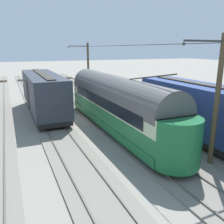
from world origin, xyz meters
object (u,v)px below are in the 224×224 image
(boxcar_adjacent, at_px, (43,92))
(coach_far_siding, at_px, (209,113))
(catenary_pole_foreground, at_px, (88,69))
(vintage_streetcar, at_px, (116,102))
(catenary_pole_mid_near, at_px, (216,100))

(boxcar_adjacent, height_order, coach_far_siding, same)
(catenary_pole_foreground, bearing_deg, vintage_streetcar, 80.24)
(boxcar_adjacent, bearing_deg, catenary_pole_foreground, -135.03)
(coach_far_siding, xyz_separation_m, catenary_pole_mid_near, (2.02, 2.28, 1.52))
(vintage_streetcar, distance_m, coach_far_siding, 6.78)
(boxcar_adjacent, xyz_separation_m, catenary_pole_foreground, (-6.89, -6.88, 1.52))
(coach_far_siding, height_order, catenary_pole_mid_near, catenary_pole_mid_near)
(catenary_pole_mid_near, bearing_deg, coach_far_siding, -131.56)
(boxcar_adjacent, relative_size, catenary_pole_foreground, 1.69)
(vintage_streetcar, xyz_separation_m, catenary_pole_mid_near, (-2.44, 7.38, 1.43))
(coach_far_siding, height_order, catenary_pole_foreground, catenary_pole_foreground)
(catenary_pole_mid_near, bearing_deg, vintage_streetcar, -71.74)
(boxcar_adjacent, relative_size, coach_far_siding, 0.96)
(boxcar_adjacent, distance_m, coach_far_siding, 15.26)
(coach_far_siding, xyz_separation_m, catenary_pole_foreground, (2.02, -19.27, 1.52))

